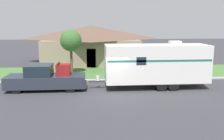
% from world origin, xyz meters
% --- Properties ---
extents(ground_plane, '(120.00, 120.00, 0.00)m').
position_xyz_m(ground_plane, '(0.00, 0.00, 0.00)').
color(ground_plane, '#38383D').
extents(curb_strip, '(80.00, 0.30, 0.14)m').
position_xyz_m(curb_strip, '(0.00, 3.75, 0.07)').
color(curb_strip, '#ADADA8').
rests_on(curb_strip, ground_plane).
extents(lawn_strip, '(80.00, 7.00, 0.03)m').
position_xyz_m(lawn_strip, '(0.00, 7.40, 0.01)').
color(lawn_strip, '#477538').
rests_on(lawn_strip, ground_plane).
extents(house_across_street, '(12.03, 8.33, 4.53)m').
position_xyz_m(house_across_street, '(-1.27, 14.06, 2.35)').
color(house_across_street, gray).
rests_on(house_across_street, ground_plane).
extents(pickup_truck, '(5.77, 2.02, 2.00)m').
position_xyz_m(pickup_truck, '(-4.60, 1.27, 0.84)').
color(pickup_truck, black).
rests_on(pickup_truck, ground_plane).
extents(travel_trailer, '(8.92, 2.39, 3.53)m').
position_xyz_m(travel_trailer, '(3.59, 1.27, 1.86)').
color(travel_trailer, black).
rests_on(travel_trailer, ground_plane).
extents(mailbox, '(0.48, 0.20, 1.37)m').
position_xyz_m(mailbox, '(-5.09, 4.82, 1.05)').
color(mailbox, brown).
rests_on(mailbox, ground_plane).
extents(tree_in_yard, '(2.03, 2.03, 4.23)m').
position_xyz_m(tree_in_yard, '(-3.15, 6.91, 3.18)').
color(tree_in_yard, brown).
rests_on(tree_in_yard, ground_plane).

